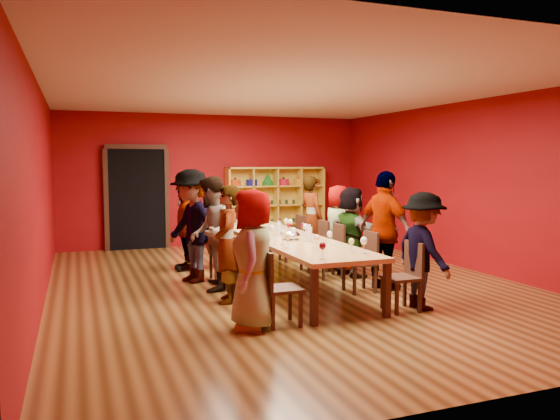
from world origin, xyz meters
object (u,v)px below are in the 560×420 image
object	(u,v)px
chair_person_left_2	(229,256)
person_right_1	(385,231)
chair_person_right_1	(364,258)
wine_bottle	(256,217)
chair_person_left_4	(205,241)
person_left_4	(185,228)
person_left_1	(227,244)
chair_person_right_2	(333,248)
person_right_3	(338,228)
person_right_0	(423,251)
chair_person_right_0	(407,272)
person_right_2	(351,232)
person_left_3	(192,226)
chair_person_right_4	(295,235)
person_left_2	(211,234)
shelving_unit	(275,201)
tasting_table	(286,240)
chair_person_left_0	(275,284)
chair_person_left_1	(244,265)
person_right_4	(312,218)
spittoon_bowl	(291,235)
chair_person_right_3	(318,243)
chair_person_left_3	(219,250)
person_left_0	(253,259)

from	to	relation	value
chair_person_left_2	person_right_1	bearing A→B (deg)	-22.09
person_right_1	chair_person_right_1	bearing A→B (deg)	77.78
wine_bottle	chair_person_left_4	bearing A→B (deg)	-164.29
person_left_4	person_left_1	bearing A→B (deg)	2.76
chair_person_right_2	person_right_3	xyz separation A→B (m)	(0.38, 0.58, 0.26)
person_right_0	chair_person_right_1	bearing A→B (deg)	12.70
chair_person_right_0	person_right_2	size ratio (longest dim) A/B	0.59
person_left_3	person_right_2	bearing A→B (deg)	59.25
person_right_0	person_right_1	world-z (taller)	person_right_1
chair_person_left_4	chair_person_right_4	xyz separation A→B (m)	(1.82, 0.17, 0.00)
person_left_2	shelving_unit	bearing A→B (deg)	166.99
wine_bottle	tasting_table	bearing A→B (deg)	-94.61
shelving_unit	person_right_0	world-z (taller)	shelving_unit
shelving_unit	chair_person_left_0	xyz separation A→B (m)	(-2.31, -6.32, -0.49)
chair_person_left_1	chair_person_left_4	world-z (taller)	same
chair_person_left_0	chair_person_left_4	bearing A→B (deg)	90.00
person_right_4	person_right_2	bearing A→B (deg)	167.86
person_right_1	chair_person_right_4	distance (m)	2.77
tasting_table	chair_person_right_4	bearing A→B (deg)	63.97
chair_person_left_1	chair_person_right_2	world-z (taller)	same
person_left_4	tasting_table	bearing A→B (deg)	36.87
chair_person_left_4	wine_bottle	distance (m)	1.17
chair_person_right_4	spittoon_bowl	xyz separation A→B (m)	(-0.94, -2.17, 0.32)
chair_person_right_2	person_left_2	bearing A→B (deg)	-175.33
tasting_table	chair_person_left_2	size ratio (longest dim) A/B	5.06
chair_person_left_2	chair_person_right_3	world-z (taller)	same
chair_person_left_1	spittoon_bowl	size ratio (longest dim) A/B	3.26
chair_person_left_1	chair_person_right_0	bearing A→B (deg)	-33.73
chair_person_left_2	chair_person_right_4	bearing A→B (deg)	45.38
chair_person_left_1	chair_person_right_4	bearing A→B (deg)	55.11
chair_person_left_3	chair_person_left_4	xyz separation A→B (m)	(0.00, 1.01, 0.00)
chair_person_right_1	chair_person_left_2	bearing A→B (deg)	154.21
shelving_unit	person_left_1	world-z (taller)	shelving_unit
person_left_2	chair_person_left_3	size ratio (longest dim) A/B	1.92
person_left_4	person_right_0	world-z (taller)	person_right_0
shelving_unit	chair_person_right_2	world-z (taller)	shelving_unit
person_right_4	wine_bottle	world-z (taller)	person_right_4
chair_person_left_1	person_right_2	distance (m)	2.37
person_right_1	chair_person_left_4	bearing A→B (deg)	28.11
person_left_3	spittoon_bowl	xyz separation A→B (m)	(1.31, -0.99, -0.09)
chair_person_right_3	person_right_1	bearing A→B (deg)	-78.02
chair_person_left_2	person_right_4	world-z (taller)	person_right_4
chair_person_right_0	chair_person_left_2	bearing A→B (deg)	132.58
person_left_2	person_right_3	bearing A→B (deg)	124.96
person_left_4	chair_person_right_0	world-z (taller)	person_left_4
spittoon_bowl	shelving_unit	bearing A→B (deg)	72.82
shelving_unit	person_right_3	world-z (taller)	shelving_unit
person_left_0	chair_person_left_0	bearing A→B (deg)	109.94
person_right_1	wine_bottle	world-z (taller)	person_right_1
chair_person_left_2	person_right_0	size ratio (longest dim) A/B	0.58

